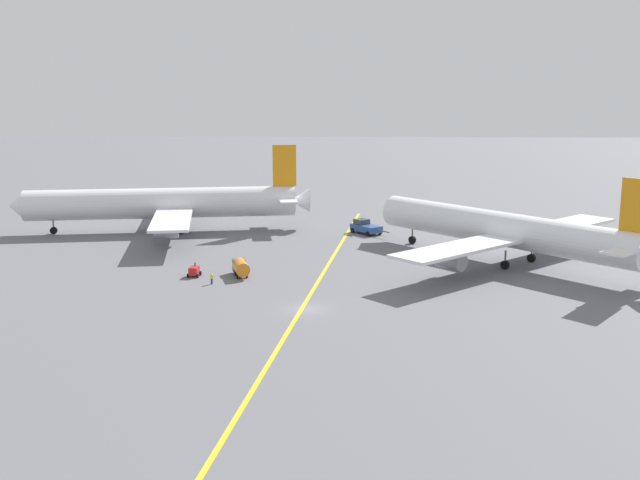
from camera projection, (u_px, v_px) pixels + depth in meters
name	position (u px, v px, depth m)	size (l,w,h in m)	color
ground_plane	(306.00, 309.00, 93.82)	(600.00, 600.00, 0.00)	slate
taxiway_stripe	(314.00, 288.00, 103.59)	(0.50, 120.00, 0.01)	yellow
airliner_at_gate_left	(165.00, 204.00, 141.69)	(54.48, 48.17, 15.79)	silver
airliner_being_pushed	(504.00, 230.00, 117.04)	(40.67, 41.03, 14.88)	white
pushback_tug	(365.00, 227.00, 140.45)	(7.04, 7.99, 2.81)	#2D4C8C
gse_gpu_cart_small	(194.00, 271.00, 109.45)	(1.75, 2.22, 1.90)	red
gse_fuel_bowser_stubby	(241.00, 267.00, 109.61)	(3.21, 5.23, 2.40)	orange
ground_crew_marshaller_foreground	(212.00, 278.00, 105.31)	(0.49, 0.36, 1.56)	#2D3351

